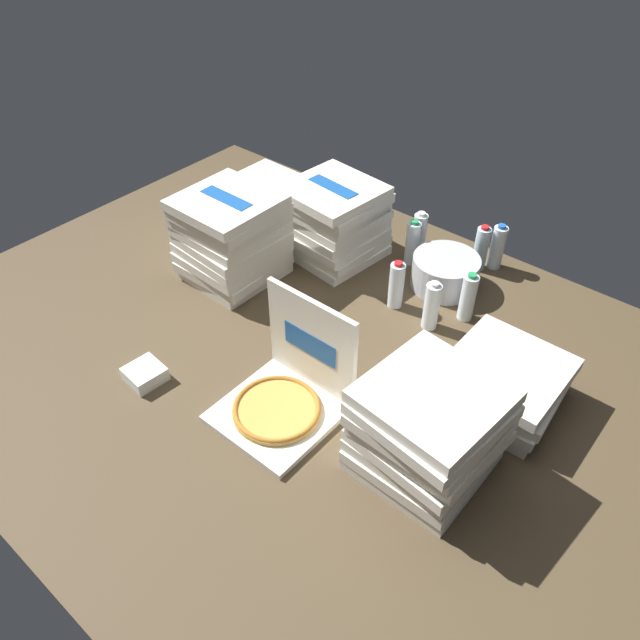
{
  "coord_description": "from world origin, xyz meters",
  "views": [
    {
      "loc": [
        1.27,
        -1.34,
        1.77
      ],
      "look_at": [
        0.05,
        0.1,
        0.14
      ],
      "focal_mm": 34.82,
      "sensor_mm": 36.0,
      "label": 1
    }
  ],
  "objects_px": {
    "water_bottle_0": "(468,297)",
    "water_bottle_4": "(432,306)",
    "water_bottle_1": "(497,247)",
    "water_bottle_3": "(396,285)",
    "pizza_stack_center_far": "(231,237)",
    "napkin_pile": "(145,374)",
    "pizza_stack_right_far": "(265,203)",
    "pizza_stack_left_near": "(334,220)",
    "open_pizza_box": "(287,391)",
    "pizza_stack_left_far": "(502,383)",
    "water_bottle_6": "(481,248)",
    "water_bottle_2": "(412,243)",
    "pizza_stack_right_mid": "(428,430)",
    "ice_bucket": "(445,272)",
    "water_bottle_5": "(419,234)"
  },
  "relations": [
    {
      "from": "pizza_stack_left_far",
      "to": "pizza_stack_left_near",
      "type": "relative_size",
      "value": 0.96
    },
    {
      "from": "pizza_stack_right_mid",
      "to": "water_bottle_0",
      "type": "relative_size",
      "value": 1.94
    },
    {
      "from": "water_bottle_4",
      "to": "open_pizza_box",
      "type": "bearing_deg",
      "value": -102.05
    },
    {
      "from": "pizza_stack_center_far",
      "to": "water_bottle_2",
      "type": "distance_m",
      "value": 0.86
    },
    {
      "from": "pizza_stack_left_near",
      "to": "pizza_stack_right_far",
      "type": "distance_m",
      "value": 0.45
    },
    {
      "from": "pizza_stack_left_near",
      "to": "napkin_pile",
      "type": "relative_size",
      "value": 3.41
    },
    {
      "from": "water_bottle_0",
      "to": "water_bottle_2",
      "type": "height_order",
      "value": "same"
    },
    {
      "from": "open_pizza_box",
      "to": "water_bottle_3",
      "type": "xyz_separation_m",
      "value": [
        -0.04,
        0.75,
        0.03
      ]
    },
    {
      "from": "ice_bucket",
      "to": "water_bottle_2",
      "type": "xyz_separation_m",
      "value": [
        -0.22,
        0.06,
        0.04
      ]
    },
    {
      "from": "pizza_stack_left_near",
      "to": "water_bottle_2",
      "type": "height_order",
      "value": "pizza_stack_left_near"
    },
    {
      "from": "napkin_pile",
      "to": "water_bottle_1",
      "type": "bearing_deg",
      "value": 66.45
    },
    {
      "from": "napkin_pile",
      "to": "pizza_stack_right_far",
      "type": "bearing_deg",
      "value": 111.18
    },
    {
      "from": "water_bottle_0",
      "to": "water_bottle_1",
      "type": "relative_size",
      "value": 1.0
    },
    {
      "from": "water_bottle_1",
      "to": "water_bottle_2",
      "type": "relative_size",
      "value": 1.0
    },
    {
      "from": "water_bottle_6",
      "to": "ice_bucket",
      "type": "bearing_deg",
      "value": -103.03
    },
    {
      "from": "pizza_stack_center_far",
      "to": "pizza_stack_right_far",
      "type": "relative_size",
      "value": 1.02
    },
    {
      "from": "pizza_stack_left_near",
      "to": "water_bottle_3",
      "type": "xyz_separation_m",
      "value": [
        0.47,
        -0.15,
        -0.07
      ]
    },
    {
      "from": "water_bottle_1",
      "to": "pizza_stack_left_far",
      "type": "bearing_deg",
      "value": -60.79
    },
    {
      "from": "water_bottle_2",
      "to": "pizza_stack_right_mid",
      "type": "bearing_deg",
      "value": -54.31
    },
    {
      "from": "water_bottle_0",
      "to": "napkin_pile",
      "type": "relative_size",
      "value": 1.72
    },
    {
      "from": "pizza_stack_right_mid",
      "to": "water_bottle_5",
      "type": "distance_m",
      "value": 1.28
    },
    {
      "from": "open_pizza_box",
      "to": "water_bottle_1",
      "type": "bearing_deg",
      "value": 83.06
    },
    {
      "from": "open_pizza_box",
      "to": "water_bottle_6",
      "type": "distance_m",
      "value": 1.25
    },
    {
      "from": "water_bottle_0",
      "to": "napkin_pile",
      "type": "height_order",
      "value": "water_bottle_0"
    },
    {
      "from": "pizza_stack_left_near",
      "to": "water_bottle_5",
      "type": "bearing_deg",
      "value": 38.02
    },
    {
      "from": "pizza_stack_left_near",
      "to": "water_bottle_1",
      "type": "bearing_deg",
      "value": 30.88
    },
    {
      "from": "pizza_stack_right_far",
      "to": "water_bottle_0",
      "type": "height_order",
      "value": "water_bottle_0"
    },
    {
      "from": "open_pizza_box",
      "to": "water_bottle_4",
      "type": "xyz_separation_m",
      "value": [
        0.16,
        0.73,
        0.03
      ]
    },
    {
      "from": "pizza_stack_left_far",
      "to": "pizza_stack_left_near",
      "type": "bearing_deg",
      "value": 161.68
    },
    {
      "from": "pizza_stack_left_near",
      "to": "pizza_stack_right_far",
      "type": "height_order",
      "value": "pizza_stack_left_near"
    },
    {
      "from": "pizza_stack_right_far",
      "to": "water_bottle_4",
      "type": "height_order",
      "value": "water_bottle_4"
    },
    {
      "from": "water_bottle_1",
      "to": "water_bottle_3",
      "type": "height_order",
      "value": "same"
    },
    {
      "from": "water_bottle_5",
      "to": "water_bottle_1",
      "type": "bearing_deg",
      "value": 22.9
    },
    {
      "from": "water_bottle_0",
      "to": "water_bottle_4",
      "type": "height_order",
      "value": "same"
    },
    {
      "from": "ice_bucket",
      "to": "water_bottle_5",
      "type": "xyz_separation_m",
      "value": [
        -0.24,
        0.14,
        0.04
      ]
    },
    {
      "from": "pizza_stack_left_near",
      "to": "water_bottle_0",
      "type": "relative_size",
      "value": 1.99
    },
    {
      "from": "pizza_stack_left_near",
      "to": "water_bottle_1",
      "type": "height_order",
      "value": "pizza_stack_left_near"
    },
    {
      "from": "pizza_stack_center_far",
      "to": "water_bottle_4",
      "type": "relative_size",
      "value": 1.86
    },
    {
      "from": "pizza_stack_right_far",
      "to": "ice_bucket",
      "type": "height_order",
      "value": "pizza_stack_right_far"
    },
    {
      "from": "pizza_stack_left_near",
      "to": "napkin_pile",
      "type": "height_order",
      "value": "pizza_stack_left_near"
    },
    {
      "from": "pizza_stack_center_far",
      "to": "napkin_pile",
      "type": "xyz_separation_m",
      "value": [
        0.24,
        -0.71,
        -0.18
      ]
    },
    {
      "from": "pizza_stack_center_far",
      "to": "water_bottle_3",
      "type": "relative_size",
      "value": 1.86
    },
    {
      "from": "water_bottle_2",
      "to": "napkin_pile",
      "type": "height_order",
      "value": "water_bottle_2"
    },
    {
      "from": "water_bottle_0",
      "to": "water_bottle_6",
      "type": "distance_m",
      "value": 0.39
    },
    {
      "from": "pizza_stack_right_far",
      "to": "water_bottle_3",
      "type": "bearing_deg",
      "value": -8.16
    },
    {
      "from": "open_pizza_box",
      "to": "pizza_stack_left_far",
      "type": "xyz_separation_m",
      "value": [
        0.59,
        0.54,
        0.01
      ]
    },
    {
      "from": "napkin_pile",
      "to": "water_bottle_2",
      "type": "bearing_deg",
      "value": 75.25
    },
    {
      "from": "water_bottle_0",
      "to": "water_bottle_6",
      "type": "relative_size",
      "value": 1.0
    },
    {
      "from": "pizza_stack_right_far",
      "to": "water_bottle_3",
      "type": "distance_m",
      "value": 0.93
    },
    {
      "from": "pizza_stack_left_far",
      "to": "pizza_stack_right_far",
      "type": "distance_m",
      "value": 1.59
    }
  ]
}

